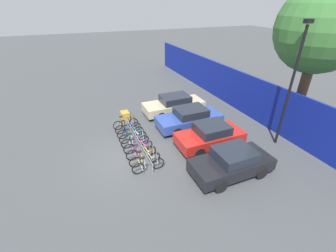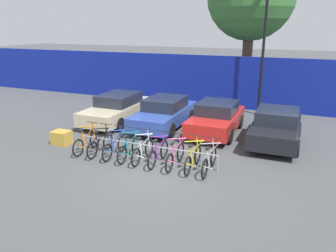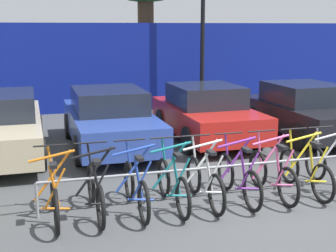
% 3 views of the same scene
% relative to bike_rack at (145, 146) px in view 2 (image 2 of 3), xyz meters
% --- Properties ---
extents(ground_plane, '(120.00, 120.00, 0.00)m').
position_rel_bike_rack_xyz_m(ground_plane, '(0.74, -0.68, -0.50)').
color(ground_plane, '#424447').
extents(hoarding_wall, '(36.00, 0.16, 2.96)m').
position_rel_bike_rack_xyz_m(hoarding_wall, '(0.74, 8.82, 0.98)').
color(hoarding_wall, navy).
rests_on(hoarding_wall, ground).
extents(bike_rack, '(5.34, 0.04, 0.57)m').
position_rel_bike_rack_xyz_m(bike_rack, '(0.00, 0.00, 0.00)').
color(bike_rack, gray).
rests_on(bike_rack, ground).
extents(bicycle_orange, '(0.68, 1.71, 1.05)m').
position_rel_bike_rack_xyz_m(bicycle_orange, '(-2.40, -0.15, -0.13)').
color(bicycle_orange, black).
rests_on(bicycle_orange, ground).
extents(bicycle_black, '(0.68, 1.71, 1.05)m').
position_rel_bike_rack_xyz_m(bicycle_black, '(-1.79, -0.15, -0.13)').
color(bicycle_black, black).
rests_on(bicycle_black, ground).
extents(bicycle_blue, '(0.68, 1.71, 1.05)m').
position_rel_bike_rack_xyz_m(bicycle_blue, '(-1.16, -0.15, -0.13)').
color(bicycle_blue, black).
rests_on(bicycle_blue, ground).
extents(bicycle_teal, '(0.68, 1.71, 1.05)m').
position_rel_bike_rack_xyz_m(bicycle_teal, '(-0.56, -0.15, -0.13)').
color(bicycle_teal, black).
rests_on(bicycle_teal, ground).
extents(bicycle_white, '(0.68, 1.71, 1.05)m').
position_rel_bike_rack_xyz_m(bicycle_white, '(-0.02, -0.15, -0.13)').
color(bicycle_white, black).
rests_on(bicycle_white, ground).
extents(bicycle_purple, '(0.68, 1.71, 1.05)m').
position_rel_bike_rack_xyz_m(bicycle_purple, '(0.58, -0.15, -0.13)').
color(bicycle_purple, black).
rests_on(bicycle_purple, ground).
extents(bicycle_pink, '(0.68, 1.71, 1.05)m').
position_rel_bike_rack_xyz_m(bicycle_pink, '(1.20, -0.15, -0.13)').
color(bicycle_pink, black).
rests_on(bicycle_pink, ground).
extents(bicycle_yellow, '(0.68, 1.71, 1.05)m').
position_rel_bike_rack_xyz_m(bicycle_yellow, '(1.84, -0.15, -0.13)').
color(bicycle_yellow, black).
rests_on(bicycle_yellow, ground).
extents(bicycle_silver, '(0.68, 1.71, 1.05)m').
position_rel_bike_rack_xyz_m(bicycle_silver, '(2.40, -0.15, -0.13)').
color(bicycle_silver, black).
rests_on(bicycle_silver, ground).
extents(car_beige, '(1.91, 4.59, 1.40)m').
position_rel_bike_rack_xyz_m(car_beige, '(-3.37, 3.84, 0.19)').
color(car_beige, '#C1B28E').
rests_on(car_beige, ground).
extents(car_blue, '(1.91, 4.38, 1.40)m').
position_rel_bike_rack_xyz_m(car_blue, '(-0.89, 3.88, 0.19)').
color(car_blue, '#2D479E').
rests_on(car_blue, ground).
extents(car_red, '(1.91, 3.96, 1.40)m').
position_rel_bike_rack_xyz_m(car_red, '(1.57, 3.95, 0.19)').
color(car_red, red).
rests_on(car_red, ground).
extents(car_black, '(1.91, 4.01, 1.40)m').
position_rel_bike_rack_xyz_m(car_black, '(4.14, 3.57, 0.19)').
color(car_black, black).
rests_on(car_black, ground).
extents(lamp_post, '(0.24, 0.44, 6.86)m').
position_rel_bike_rack_xyz_m(lamp_post, '(2.90, 7.83, 3.29)').
color(lamp_post, black).
rests_on(lamp_post, ground).
extents(cargo_crate, '(0.70, 0.56, 0.55)m').
position_rel_bike_rack_xyz_m(cargo_crate, '(-3.82, 0.13, -0.23)').
color(cargo_crate, '#B28C33').
rests_on(cargo_crate, ground).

